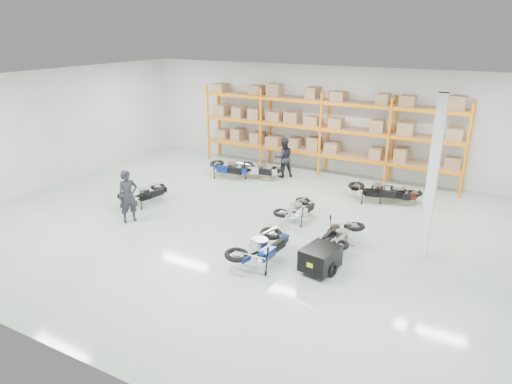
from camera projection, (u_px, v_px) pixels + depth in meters
The scene contains 14 objects.
room at pixel (249, 158), 13.82m from camera, with size 18.00×18.00×18.00m.
pallet_rack at pixel (324, 122), 19.14m from camera, with size 11.28×0.98×3.62m.
structural_column at pixel (432, 180), 11.90m from camera, with size 0.25×0.25×4.50m, color white.
moto_blue_centre at pixel (262, 243), 12.18m from camera, with size 0.85×1.91×1.17m, color #061244, non-canonical shape.
moto_silver_left at pixel (298, 206), 14.92m from camera, with size 0.71×1.60×0.98m, color silver, non-canonical shape.
moto_black_far_left at pixel (145, 190), 16.31m from camera, with size 0.73×1.64×1.00m, color black, non-canonical shape.
moto_touring_right at pixel (341, 231), 13.01m from camera, with size 0.75×1.69×1.03m, color black, non-canonical shape.
trailer at pixel (320, 258), 11.73m from camera, with size 0.94×1.68×0.69m.
moto_back_a at pixel (230, 165), 19.15m from camera, with size 0.80×1.80×1.10m, color navy, non-canonical shape.
moto_back_b at pixel (260, 166), 19.03m from camera, with size 0.77×1.74×1.06m, color #B8BDC3, non-canonical shape.
moto_back_c at pixel (378, 187), 16.49m from camera, with size 0.80×1.81×1.10m, color black, non-canonical shape.
moto_back_d at pixel (396, 190), 16.43m from camera, with size 0.69×1.56×0.95m, color #3B100B, non-canonical shape.
person_left at pixel (128, 196), 14.66m from camera, with size 0.64×0.42×1.74m, color #202229.
person_back at pixel (284, 158), 19.14m from camera, with size 0.81×0.63×1.67m, color black.
Camera 1 is at (6.55, -11.62, 6.02)m, focal length 32.00 mm.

